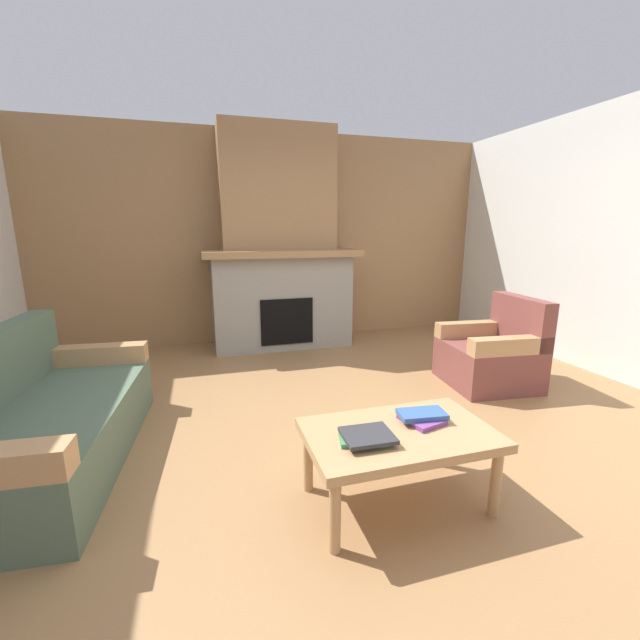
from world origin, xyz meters
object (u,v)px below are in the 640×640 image
fireplace (280,255)px  armchair (493,355)px  couch (42,423)px  coffee_table (399,440)px

fireplace → armchair: size_ratio=3.18×
armchair → couch: bearing=-174.3°
fireplace → coffee_table: size_ratio=2.70×
couch → coffee_table: bearing=-26.1°
fireplace → armchair: 2.74m
fireplace → coffee_table: bearing=-90.1°
fireplace → couch: (-1.98, -2.35, -0.88)m
armchair → fireplace: bearing=130.4°
fireplace → coffee_table: (-0.01, -3.32, -0.79)m
armchair → coffee_table: 2.16m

